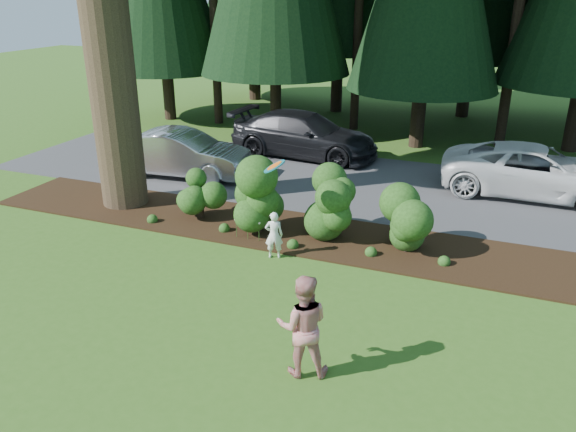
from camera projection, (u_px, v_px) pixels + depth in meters
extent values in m
plane|color=#345C1A|center=(211.00, 288.00, 11.48)|extent=(80.00, 80.00, 0.00)
cube|color=black|center=(273.00, 228.00, 14.27)|extent=(16.00, 2.50, 0.05)
cube|color=#38383A|center=(325.00, 179.00, 17.93)|extent=(22.00, 6.00, 0.03)
sphere|color=#1D3B12|center=(202.00, 196.00, 14.67)|extent=(1.08, 1.08, 1.08)
cylinder|color=black|center=(203.00, 214.00, 14.86)|extent=(0.08, 0.08, 0.30)
sphere|color=#1D3B12|center=(261.00, 197.00, 13.78)|extent=(1.35, 1.35, 1.35)
cylinder|color=black|center=(262.00, 226.00, 14.08)|extent=(0.08, 0.08, 0.30)
sphere|color=#1D3B12|center=(335.00, 207.00, 13.47)|extent=(1.26, 1.26, 1.26)
cylinder|color=black|center=(334.00, 233.00, 13.72)|extent=(0.08, 0.08, 0.30)
sphere|color=#1D3B12|center=(408.00, 225.00, 12.72)|extent=(1.17, 1.17, 1.17)
cylinder|color=black|center=(406.00, 248.00, 12.94)|extent=(0.08, 0.08, 0.30)
cylinder|color=#1D3B12|center=(237.00, 229.00, 13.66)|extent=(0.01, 0.01, 0.50)
sphere|color=white|center=(236.00, 219.00, 13.55)|extent=(0.09, 0.09, 0.09)
cylinder|color=#1D3B12|center=(248.00, 231.00, 13.56)|extent=(0.01, 0.01, 0.50)
sphere|color=white|center=(247.00, 221.00, 13.45)|extent=(0.09, 0.09, 0.09)
cylinder|color=#1D3B12|center=(259.00, 233.00, 13.45)|extent=(0.01, 0.01, 0.50)
sphere|color=white|center=(259.00, 223.00, 13.35)|extent=(0.09, 0.09, 0.09)
cylinder|color=black|center=(169.00, 7.00, 24.91)|extent=(0.50, 0.50, 9.80)
cylinder|color=black|center=(225.00, 16.00, 24.62)|extent=(0.50, 0.50, 9.10)
cylinder|color=black|center=(351.00, 24.00, 21.79)|extent=(0.50, 0.50, 8.75)
cylinder|color=black|center=(518.00, 15.00, 21.33)|extent=(0.50, 0.50, 9.45)
imported|color=#AAABAF|center=(182.00, 154.00, 18.00)|extent=(4.59, 2.02, 1.46)
imported|color=silver|center=(535.00, 171.00, 16.31)|extent=(5.27, 2.44, 1.46)
imported|color=black|center=(304.00, 134.00, 20.14)|extent=(5.52, 2.58, 1.56)
imported|color=white|center=(274.00, 235.00, 12.60)|extent=(0.47, 0.39, 1.11)
imported|color=#B0171A|center=(303.00, 326.00, 8.68)|extent=(1.01, 0.90, 1.72)
cylinder|color=#166C7C|center=(274.00, 166.00, 11.89)|extent=(0.50, 0.51, 0.33)
cylinder|color=orange|center=(274.00, 166.00, 11.88)|extent=(0.35, 0.36, 0.23)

